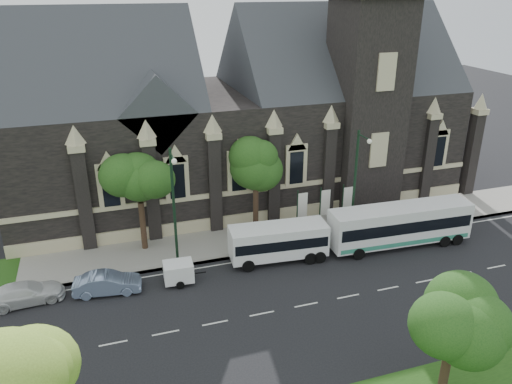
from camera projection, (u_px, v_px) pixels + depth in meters
name	position (u px, v px, depth m)	size (l,w,h in m)	color
ground	(262.00, 314.00, 31.21)	(160.00, 160.00, 0.00)	black
sidewalk	(224.00, 243.00, 39.50)	(80.00, 5.00, 0.15)	gray
museum	(250.00, 111.00, 45.94)	(40.00, 17.70, 29.90)	black
tree_park_near	(27.00, 372.00, 17.68)	(4.42, 4.42, 8.56)	black
tree_park_east	(454.00, 324.00, 23.00)	(3.40, 3.40, 6.28)	black
tree_walk_right	(257.00, 165.00, 39.24)	(4.08, 4.08, 7.80)	black
tree_walk_left	(141.00, 179.00, 36.71)	(3.91, 3.91, 7.64)	black
street_lamp_near	(356.00, 180.00, 38.28)	(0.36, 1.88, 9.00)	black
street_lamp_mid	(174.00, 203.00, 34.30)	(0.36, 1.88, 9.00)	black
banner_flag_left	(301.00, 209.00, 39.96)	(0.90, 0.10, 4.00)	black
banner_flag_center	(323.00, 205.00, 40.52)	(0.90, 0.10, 4.00)	black
banner_flag_right	(346.00, 202.00, 41.09)	(0.90, 0.10, 4.00)	black
tour_coach	(400.00, 225.00, 38.65)	(11.38, 3.06, 3.29)	white
shuttle_bus	(279.00, 240.00, 36.68)	(7.33, 3.05, 2.77)	white
box_trailer	(178.00, 272.00, 34.09)	(2.91, 1.71, 1.54)	white
sedan	(107.00, 283.00, 33.07)	(1.52, 4.37, 1.44)	#7B8FB2
car_far_white	(25.00, 293.00, 32.07)	(1.93, 4.75, 1.38)	silver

